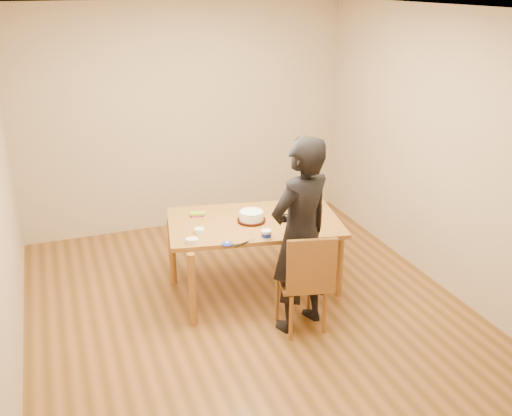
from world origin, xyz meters
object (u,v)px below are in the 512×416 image
object	(u,v)px
dining_chair	(301,283)
person	(300,236)
cake_plate	(251,220)
dining_table	(254,223)
cake	(251,216)

from	to	relation	value
dining_chair	person	world-z (taller)	person
dining_chair	cake_plate	size ratio (longest dim) A/B	1.35
dining_table	person	xyz separation A→B (m)	(0.15, -0.73, 0.15)
dining_chair	person	size ratio (longest dim) A/B	0.21
dining_table	cake_plate	bearing A→B (deg)	-154.04
dining_table	cake_plate	xyz separation A→B (m)	(-0.03, -0.01, 0.03)
person	cake	bearing A→B (deg)	-95.78
cake_plate	cake	xyz separation A→B (m)	(0.00, 0.00, 0.05)
cake	person	bearing A→B (deg)	-75.86
cake	person	xyz separation A→B (m)	(0.18, -0.72, 0.07)
dining_chair	cake	distance (m)	0.87
dining_table	person	world-z (taller)	person
dining_chair	cake	xyz separation A→B (m)	(-0.18, 0.77, 0.36)
cake_plate	cake	distance (m)	0.05
cake	dining_chair	bearing A→B (deg)	-76.66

